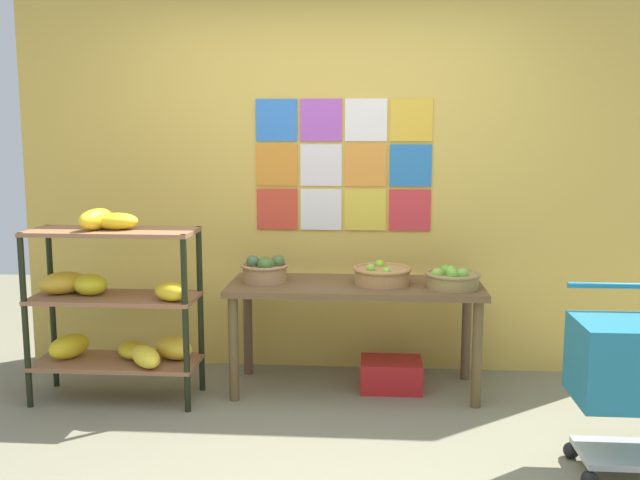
{
  "coord_description": "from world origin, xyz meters",
  "views": [
    {
      "loc": [
        0.3,
        -3.06,
        1.59
      ],
      "look_at": [
        0.0,
        0.89,
        1.0
      ],
      "focal_mm": 39.51,
      "sensor_mm": 36.0,
      "label": 1
    }
  ],
  "objects_px": {
    "fruit_basket_left": "(265,270)",
    "produce_crate_under_table": "(391,374)",
    "fruit_basket_centre": "(452,278)",
    "fruit_basket_back_left": "(382,274)",
    "banana_shelf_unit": "(114,302)",
    "shopping_cart": "(630,368)",
    "display_table": "(355,297)"
  },
  "relations": [
    {
      "from": "fruit_basket_left",
      "to": "fruit_basket_centre",
      "type": "bearing_deg",
      "value": -4.75
    },
    {
      "from": "banana_shelf_unit",
      "to": "shopping_cart",
      "type": "xyz_separation_m",
      "value": [
        2.75,
        -0.77,
        -0.08
      ]
    },
    {
      "from": "shopping_cart",
      "to": "fruit_basket_centre",
      "type": "bearing_deg",
      "value": 140.72
    },
    {
      "from": "fruit_basket_left",
      "to": "shopping_cart",
      "type": "bearing_deg",
      "value": -29.22
    },
    {
      "from": "produce_crate_under_table",
      "to": "display_table",
      "type": "bearing_deg",
      "value": -174.83
    },
    {
      "from": "fruit_basket_back_left",
      "to": "shopping_cart",
      "type": "distance_m",
      "value": 1.56
    },
    {
      "from": "banana_shelf_unit",
      "to": "fruit_basket_left",
      "type": "height_order",
      "value": "banana_shelf_unit"
    },
    {
      "from": "fruit_basket_left",
      "to": "fruit_basket_back_left",
      "type": "xyz_separation_m",
      "value": [
        0.73,
        -0.01,
        -0.02
      ]
    },
    {
      "from": "fruit_basket_left",
      "to": "fruit_basket_back_left",
      "type": "distance_m",
      "value": 0.73
    },
    {
      "from": "display_table",
      "to": "banana_shelf_unit",
      "type": "bearing_deg",
      "value": -169.66
    },
    {
      "from": "fruit_basket_back_left",
      "to": "banana_shelf_unit",
      "type": "bearing_deg",
      "value": -170.63
    },
    {
      "from": "fruit_basket_left",
      "to": "shopping_cart",
      "type": "relative_size",
      "value": 0.34
    },
    {
      "from": "display_table",
      "to": "fruit_basket_back_left",
      "type": "height_order",
      "value": "fruit_basket_back_left"
    },
    {
      "from": "shopping_cart",
      "to": "fruit_basket_left",
      "type": "bearing_deg",
      "value": 164.34
    },
    {
      "from": "banana_shelf_unit",
      "to": "display_table",
      "type": "relative_size",
      "value": 0.75
    },
    {
      "from": "fruit_basket_back_left",
      "to": "fruit_basket_centre",
      "type": "relative_size",
      "value": 1.08
    },
    {
      "from": "fruit_basket_centre",
      "to": "produce_crate_under_table",
      "type": "height_order",
      "value": "fruit_basket_centre"
    },
    {
      "from": "fruit_basket_centre",
      "to": "produce_crate_under_table",
      "type": "distance_m",
      "value": 0.75
    },
    {
      "from": "fruit_basket_left",
      "to": "shopping_cart",
      "type": "distance_m",
      "value": 2.16
    },
    {
      "from": "banana_shelf_unit",
      "to": "display_table",
      "type": "distance_m",
      "value": 1.47
    },
    {
      "from": "fruit_basket_left",
      "to": "shopping_cart",
      "type": "xyz_separation_m",
      "value": [
        1.87,
        -1.05,
        -0.24
      ]
    },
    {
      "from": "fruit_basket_back_left",
      "to": "display_table",
      "type": "bearing_deg",
      "value": -179.22
    },
    {
      "from": "produce_crate_under_table",
      "to": "shopping_cart",
      "type": "height_order",
      "value": "shopping_cart"
    },
    {
      "from": "display_table",
      "to": "fruit_basket_centre",
      "type": "height_order",
      "value": "fruit_basket_centre"
    },
    {
      "from": "banana_shelf_unit",
      "to": "fruit_basket_back_left",
      "type": "relative_size",
      "value": 3.22
    },
    {
      "from": "fruit_basket_left",
      "to": "produce_crate_under_table",
      "type": "relative_size",
      "value": 0.77
    },
    {
      "from": "fruit_basket_left",
      "to": "fruit_basket_back_left",
      "type": "height_order",
      "value": "fruit_basket_left"
    },
    {
      "from": "fruit_basket_back_left",
      "to": "shopping_cart",
      "type": "relative_size",
      "value": 0.41
    },
    {
      "from": "display_table",
      "to": "shopping_cart",
      "type": "height_order",
      "value": "shopping_cart"
    },
    {
      "from": "fruit_basket_left",
      "to": "shopping_cart",
      "type": "height_order",
      "value": "shopping_cart"
    },
    {
      "from": "banana_shelf_unit",
      "to": "fruit_basket_centre",
      "type": "bearing_deg",
      "value": 5.01
    },
    {
      "from": "banana_shelf_unit",
      "to": "produce_crate_under_table",
      "type": "relative_size",
      "value": 3.05
    }
  ]
}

